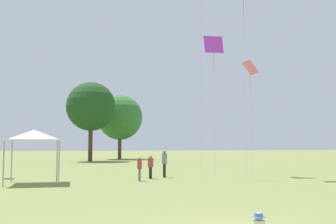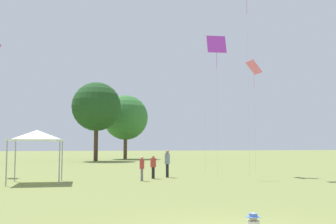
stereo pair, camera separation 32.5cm
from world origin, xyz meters
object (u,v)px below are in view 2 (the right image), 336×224
(person_standing_2, at_px, (142,166))
(kite_0, at_px, (217,46))
(person_standing_1, at_px, (153,165))
(distant_tree_2, at_px, (126,118))
(kite_2, at_px, (254,69))
(canopy_tent, at_px, (37,136))
(person_standing_0, at_px, (167,161))
(distant_tree_1, at_px, (96,107))

(person_standing_2, relative_size, kite_0, 0.15)
(person_standing_1, bearing_deg, distant_tree_2, 60.61)
(person_standing_1, bearing_deg, kite_2, -15.28)
(canopy_tent, relative_size, kite_2, 0.37)
(person_standing_0, xyz_separation_m, canopy_tent, (-8.39, -2.24, 1.64))
(kite_0, bearing_deg, person_standing_1, -128.40)
(distant_tree_1, distance_m, distant_tree_2, 9.06)
(person_standing_2, bearing_deg, distant_tree_1, -115.00)
(distant_tree_2, bearing_deg, kite_0, -87.15)
(person_standing_1, distance_m, canopy_tent, 7.64)
(person_standing_2, bearing_deg, person_standing_1, -150.33)
(person_standing_2, distance_m, canopy_tent, 6.51)
(person_standing_2, distance_m, distant_tree_1, 32.20)
(kite_0, bearing_deg, distant_tree_2, 143.27)
(kite_2, bearing_deg, kite_0, 153.49)
(person_standing_0, height_order, distant_tree_2, distant_tree_2)
(distant_tree_1, height_order, distant_tree_2, distant_tree_1)
(person_standing_0, xyz_separation_m, kite_2, (6.91, 0.68, 6.85))
(canopy_tent, relative_size, distant_tree_2, 0.30)
(distant_tree_2, bearing_deg, person_standing_1, -94.14)
(kite_2, xyz_separation_m, distant_tree_2, (-5.33, 35.97, -1.31))
(distant_tree_1, bearing_deg, person_standing_1, -85.58)
(person_standing_0, distance_m, kite_2, 9.75)
(canopy_tent, relative_size, distant_tree_1, 0.28)
(kite_2, relative_size, distant_tree_2, 0.83)
(person_standing_0, height_order, person_standing_2, person_standing_0)
(canopy_tent, distance_m, distant_tree_2, 40.34)
(canopy_tent, height_order, distant_tree_2, distant_tree_2)
(kite_2, distance_m, distant_tree_1, 30.32)
(person_standing_1, relative_size, kite_0, 0.15)
(person_standing_1, relative_size, kite_2, 0.18)
(person_standing_2, distance_m, distant_tree_2, 39.55)
(canopy_tent, xyz_separation_m, distant_tree_2, (9.97, 38.89, 3.90))
(person_standing_0, distance_m, distant_tree_1, 30.08)
(person_standing_2, bearing_deg, person_standing_0, -160.32)
(person_standing_2, height_order, distant_tree_2, distant_tree_2)
(kite_0, bearing_deg, kite_2, 71.21)
(kite_0, height_order, distant_tree_1, distant_tree_1)
(distant_tree_1, bearing_deg, distant_tree_2, 56.12)
(person_standing_0, bearing_deg, kite_2, 147.49)
(person_standing_1, xyz_separation_m, kite_0, (4.57, 0.09, 8.30))
(canopy_tent, xyz_separation_m, kite_0, (11.82, 1.60, 6.44))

